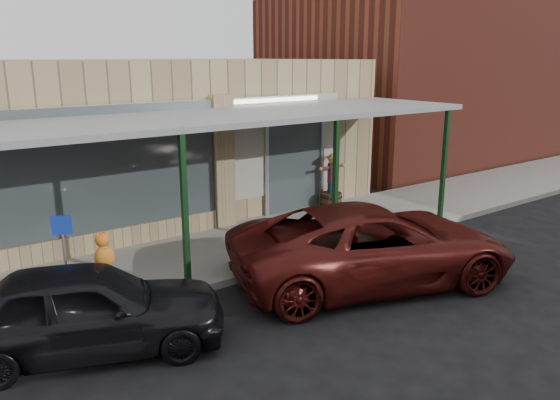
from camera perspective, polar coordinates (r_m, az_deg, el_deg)
ground at (r=9.76m, az=6.09°, el=-11.36°), size 120.00×120.00×0.00m
sidewalk at (r=12.41m, az=-5.14°, el=-5.12°), size 40.00×3.20×0.15m
storefront at (r=15.92m, az=-13.89°, el=6.43°), size 12.00×6.25×4.20m
awning at (r=11.71m, az=-5.37°, el=8.46°), size 12.00×3.00×3.04m
block_buildings_near at (r=17.56m, az=-9.38°, el=12.89°), size 61.00×8.00×8.00m
barrel_scarecrow at (r=15.46m, az=5.39°, el=1.19°), size 0.94×0.62×1.55m
barrel_pumpkin at (r=13.15m, az=5.69°, el=-2.33°), size 0.90×0.90×0.80m
handicap_sign at (r=9.86m, az=-21.63°, el=-4.69°), size 0.31×0.16×1.59m
parked_sedan at (r=8.67m, az=-19.62°, el=-10.64°), size 4.36×3.00×1.55m
car_maroon at (r=10.70m, az=9.68°, el=-4.65°), size 6.06×4.19×1.54m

